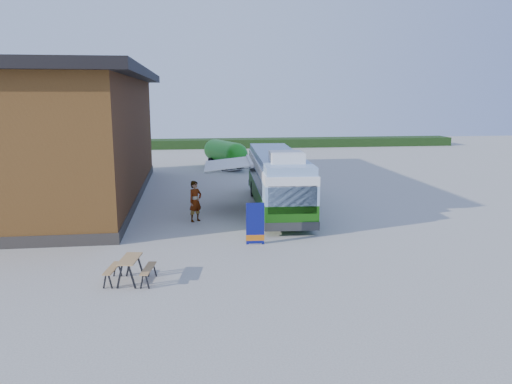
{
  "coord_description": "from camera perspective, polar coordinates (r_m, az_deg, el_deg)",
  "views": [
    {
      "loc": [
        -3.5,
        -20.29,
        6.05
      ],
      "look_at": [
        -0.34,
        3.37,
        1.4
      ],
      "focal_mm": 35.0,
      "sensor_mm": 36.0,
      "label": 1
    }
  ],
  "objects": [
    {
      "name": "banner",
      "position": [
        20.47,
        -0.09,
        -4.08
      ],
      "size": [
        0.76,
        0.21,
        1.75
      ],
      "rotation": [
        0.0,
        0.0,
        -0.06
      ],
      "color": "navy",
      "rests_on": "ground"
    },
    {
      "name": "slurry_tanker",
      "position": [
        41.69,
        -3.55,
        4.5
      ],
      "size": [
        3.37,
        5.89,
        2.31
      ],
      "rotation": [
        0.0,
        0.0,
        0.38
      ],
      "color": "#1E9A1C",
      "rests_on": "ground"
    },
    {
      "name": "person_b",
      "position": [
        30.82,
        2.97,
        1.54
      ],
      "size": [
        1.2,
        1.19,
        1.96
      ],
      "primitive_type": "imported",
      "rotation": [
        0.0,
        0.0,
        -2.37
      ],
      "color": "#999999",
      "rests_on": "ground"
    },
    {
      "name": "bus",
      "position": [
        26.74,
        2.45,
        1.57
      ],
      "size": [
        3.04,
        11.44,
        3.48
      ],
      "rotation": [
        0.0,
        0.0,
        -0.06
      ],
      "color": "#196110",
      "rests_on": "ground"
    },
    {
      "name": "ground",
      "position": [
        21.46,
        2.09,
        -5.36
      ],
      "size": [
        100.0,
        100.0,
        0.0
      ],
      "primitive_type": "plane",
      "color": "#BCB7AD",
      "rests_on": "ground"
    },
    {
      "name": "awning",
      "position": [
        26.18,
        -2.87,
        3.3
      ],
      "size": [
        2.66,
        4.05,
        0.5
      ],
      "rotation": [
        0.0,
        0.0,
        -0.06
      ],
      "color": "white",
      "rests_on": "ground"
    },
    {
      "name": "barn",
      "position": [
        31.18,
        -20.67,
        5.79
      ],
      "size": [
        9.6,
        21.2,
        7.5
      ],
      "color": "brown",
      "rests_on": "ground"
    },
    {
      "name": "person_a",
      "position": [
        24.3,
        -6.95,
        -1.05
      ],
      "size": [
        0.87,
        0.83,
        2.0
      ],
      "primitive_type": "imported",
      "rotation": [
        0.0,
        0.0,
        0.68
      ],
      "color": "#999999",
      "rests_on": "ground"
    },
    {
      "name": "hedge",
      "position": [
        59.67,
        3.55,
        5.66
      ],
      "size": [
        40.0,
        3.0,
        1.0
      ],
      "primitive_type": "cube",
      "color": "#264419",
      "rests_on": "ground"
    },
    {
      "name": "picnic_table",
      "position": [
        16.94,
        -14.2,
        -8.02
      ],
      "size": [
        1.63,
        1.5,
        0.83
      ],
      "rotation": [
        0.0,
        0.0,
        -0.15
      ],
      "color": "#A87E4F",
      "rests_on": "ground"
    }
  ]
}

